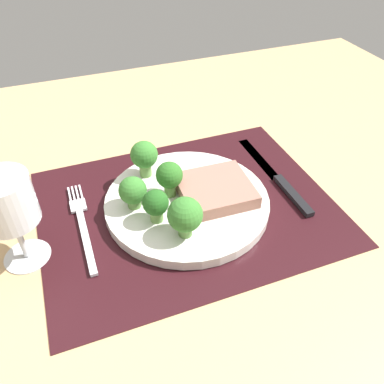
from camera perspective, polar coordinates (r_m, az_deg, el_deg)
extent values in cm
cube|color=tan|center=(62.69, -0.70, -3.25)|extent=(140.00, 110.00, 3.00)
cube|color=black|center=(61.57, -0.71, -2.14)|extent=(44.66, 34.78, 0.30)
cylinder|color=silver|center=(60.93, -0.72, -1.48)|extent=(25.23, 25.23, 1.60)
cube|color=#9E6B5B|center=(60.38, 3.39, 0.30)|extent=(11.16, 10.37, 2.10)
cylinder|color=#6B994C|center=(56.60, -5.14, -3.38)|extent=(1.89, 1.89, 1.71)
sphere|color=#235B1E|center=(54.94, -5.28, -1.53)|extent=(3.75, 3.75, 3.75)
cylinder|color=#5B8942|center=(60.46, -3.20, 0.38)|extent=(1.75, 1.75, 2.11)
sphere|color=#2D6B23|center=(58.71, -3.30, 2.47)|extent=(4.08, 4.08, 4.08)
cylinder|color=#5B8942|center=(59.32, -8.35, -1.54)|extent=(1.99, 1.99, 1.27)
sphere|color=#387A2D|center=(57.77, -8.58, 0.24)|extent=(4.15, 4.15, 4.15)
cylinder|color=#6B994C|center=(64.73, -6.74, 3.26)|extent=(1.96, 1.96, 2.16)
sphere|color=#387A2D|center=(63.01, -6.95, 5.40)|extent=(4.40, 4.40, 4.40)
cylinder|color=#5B8942|center=(54.37, -0.99, -5.48)|extent=(1.92, 1.92, 1.67)
sphere|color=#387A2D|center=(52.33, -1.02, -3.27)|extent=(4.85, 4.85, 4.85)
cube|color=silver|center=(57.93, -15.05, -6.78)|extent=(1.00, 13.00, 0.50)
cube|color=silver|center=(63.66, -16.14, -1.90)|extent=(2.40, 2.60, 0.40)
cube|color=silver|center=(66.07, -17.28, -0.38)|extent=(0.30, 3.60, 0.35)
cube|color=silver|center=(66.06, -16.77, -0.26)|extent=(0.30, 3.60, 0.35)
cube|color=silver|center=(66.05, -16.27, -0.15)|extent=(0.30, 3.60, 0.35)
cube|color=silver|center=(66.05, -15.76, -0.03)|extent=(0.30, 3.60, 0.35)
cube|color=black|center=(64.88, 14.39, -0.40)|extent=(1.40, 10.00, 0.80)
cube|color=silver|center=(72.50, 9.62, 5.00)|extent=(1.80, 13.00, 0.30)
cylinder|color=silver|center=(59.02, -22.68, -8.52)|extent=(6.24, 6.24, 0.40)
cylinder|color=silver|center=(56.57, -23.58, -6.12)|extent=(0.80, 0.80, 6.71)
cylinder|color=silver|center=(52.40, -25.44, -1.13)|extent=(7.08, 7.08, 6.39)
cylinder|color=#560C19|center=(53.49, -24.90, -2.57)|extent=(6.23, 6.23, 2.80)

